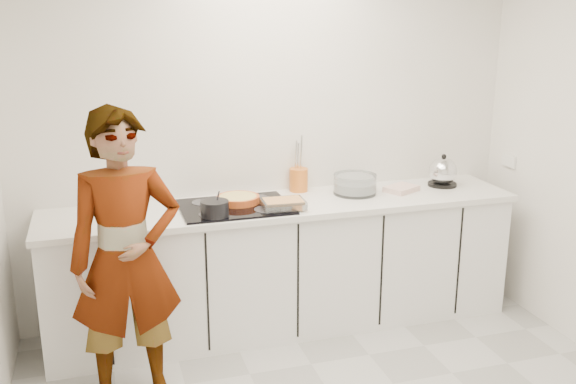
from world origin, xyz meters
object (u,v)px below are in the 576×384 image
object	(u,v)px
hob	(235,207)
saucepan	(215,208)
baking_dish	(283,203)
cook	(126,260)
mixing_bowl	(355,185)
utensil_crock	(299,180)
tart_dish	(238,199)
kettle	(443,172)

from	to	relation	value
hob	saucepan	size ratio (longest dim) A/B	3.73
baking_dish	cook	world-z (taller)	cook
saucepan	mixing_bowl	distance (m)	1.09
utensil_crock	mixing_bowl	bearing A→B (deg)	-27.80
tart_dish	mixing_bowl	size ratio (longest dim) A/B	0.82
saucepan	utensil_crock	size ratio (longest dim) A/B	1.16
baking_dish	kettle	bearing A→B (deg)	10.01
baking_dish	mixing_bowl	size ratio (longest dim) A/B	0.73
hob	mixing_bowl	world-z (taller)	mixing_bowl
baking_dish	tart_dish	bearing A→B (deg)	142.26
mixing_bowl	utensil_crock	bearing A→B (deg)	152.20
baking_dish	kettle	world-z (taller)	kettle
baking_dish	utensil_crock	distance (m)	0.47
baking_dish	mixing_bowl	distance (m)	0.63
mixing_bowl	tart_dish	bearing A→B (deg)	-178.71
tart_dish	mixing_bowl	distance (m)	0.85
saucepan	utensil_crock	bearing A→B (deg)	32.99
hob	kettle	bearing A→B (deg)	3.48
mixing_bowl	cook	xyz separation A→B (m)	(-1.63, -0.65, -0.13)
tart_dish	hob	bearing A→B (deg)	-117.77
tart_dish	saucepan	size ratio (longest dim) A/B	1.66
mixing_bowl	cook	bearing A→B (deg)	-158.20
hob	tart_dish	world-z (taller)	tart_dish
baking_dish	kettle	xyz separation A→B (m)	(1.30, 0.23, 0.06)
mixing_bowl	kettle	bearing A→B (deg)	0.99
saucepan	kettle	bearing A→B (deg)	8.92
tart_dish	kettle	distance (m)	1.56
kettle	cook	world-z (taller)	cook
hob	utensil_crock	world-z (taller)	utensil_crock
mixing_bowl	kettle	size ratio (longest dim) A/B	1.56
saucepan	cook	world-z (taller)	cook
hob	mixing_bowl	bearing A→B (deg)	5.46
hob	kettle	xyz separation A→B (m)	(1.59, 0.10, 0.09)
hob	baking_dish	distance (m)	0.32
tart_dish	kettle	size ratio (longest dim) A/B	1.28
tart_dish	cook	world-z (taller)	cook
baking_dish	kettle	distance (m)	1.32
tart_dish	utensil_crock	xyz separation A→B (m)	(0.49, 0.21, 0.04)
tart_dish	saucepan	world-z (taller)	saucepan
tart_dish	cook	size ratio (longest dim) A/B	0.19
tart_dish	kettle	bearing A→B (deg)	1.15
hob	mixing_bowl	xyz separation A→B (m)	(0.89, 0.08, 0.06)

